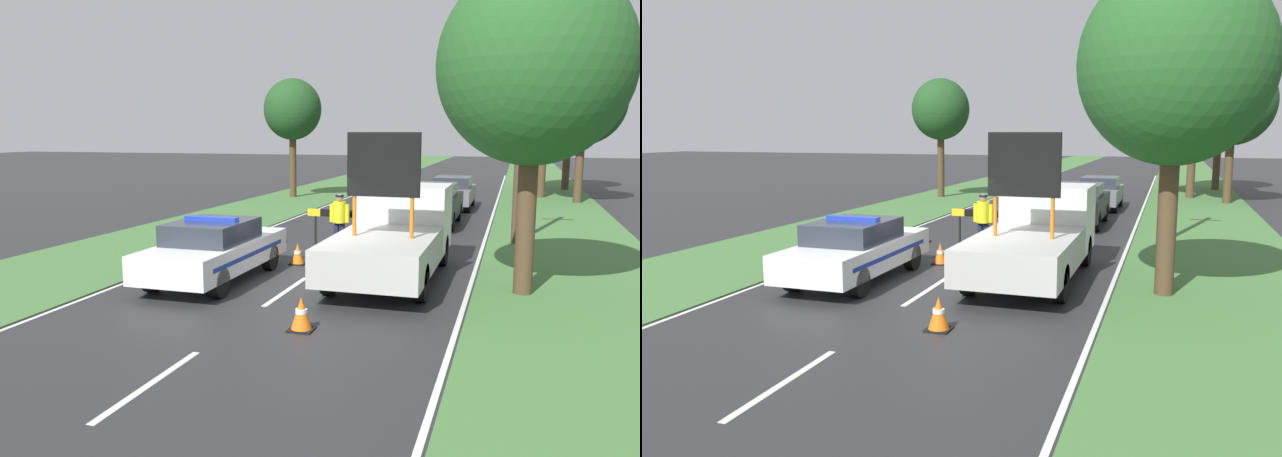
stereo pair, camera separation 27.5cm
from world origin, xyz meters
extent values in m
plane|color=#28282B|center=(0.00, 0.00, 0.00)|extent=(160.00, 160.00, 0.00)
cube|color=silver|center=(0.00, -6.00, 0.00)|extent=(0.12, 2.64, 0.01)
cube|color=silver|center=(0.00, -0.57, 0.00)|extent=(0.12, 2.64, 0.01)
cube|color=silver|center=(0.00, 4.85, 0.00)|extent=(0.12, 2.64, 0.01)
cube|color=silver|center=(0.00, 10.28, 0.00)|extent=(0.12, 2.64, 0.01)
cube|color=silver|center=(0.00, 15.71, 0.00)|extent=(0.12, 2.64, 0.01)
cube|color=silver|center=(0.00, 21.13, 0.00)|extent=(0.12, 2.64, 0.01)
cube|color=silver|center=(0.00, 26.56, 0.00)|extent=(0.12, 2.64, 0.01)
cube|color=silver|center=(0.00, 31.98, 0.00)|extent=(0.12, 2.64, 0.01)
cube|color=silver|center=(0.00, 37.41, 0.00)|extent=(0.12, 2.64, 0.01)
cube|color=silver|center=(-3.87, 10.90, 0.00)|extent=(0.10, 58.13, 0.01)
cube|color=silver|center=(3.87, 10.90, 0.00)|extent=(0.10, 58.13, 0.01)
cube|color=#427038|center=(-6.31, 20.00, 0.01)|extent=(4.67, 120.00, 0.03)
cube|color=#427038|center=(6.31, 20.00, 0.01)|extent=(4.67, 120.00, 0.03)
cube|color=white|center=(-1.99, -0.09, 0.64)|extent=(1.86, 4.68, 0.63)
cube|color=#282D38|center=(-1.99, -0.23, 1.20)|extent=(1.64, 2.15, 0.49)
cylinder|color=black|center=(-2.79, 1.36, 0.33)|extent=(0.24, 0.65, 0.65)
cylinder|color=black|center=(-1.18, 1.36, 0.33)|extent=(0.24, 0.65, 0.65)
cylinder|color=black|center=(-2.79, -1.54, 0.33)|extent=(0.24, 0.65, 0.65)
cylinder|color=black|center=(-1.18, -1.54, 0.33)|extent=(0.24, 0.65, 0.65)
cube|color=#1E38C6|center=(-1.99, -0.23, 1.50)|extent=(1.30, 0.24, 0.10)
cube|color=#193399|center=(-1.99, -0.09, 0.67)|extent=(1.87, 3.84, 0.10)
cube|color=black|center=(-1.99, 2.29, 0.58)|extent=(1.02, 0.08, 0.38)
cube|color=white|center=(1.99, 3.25, 1.26)|extent=(2.24, 1.92, 1.70)
cube|color=#232833|center=(1.99, 4.19, 1.57)|extent=(1.91, 0.04, 0.75)
cube|color=#B2B2AD|center=(1.99, 0.25, 0.80)|extent=(2.24, 4.08, 0.78)
cylinder|color=#D16619|center=(1.34, 0.25, 1.64)|extent=(0.09, 0.09, 0.90)
cylinder|color=#D16619|center=(2.63, 0.25, 1.64)|extent=(0.09, 0.09, 0.90)
cube|color=black|center=(1.99, 0.25, 2.80)|extent=(1.62, 0.12, 1.41)
cylinder|color=black|center=(0.98, 3.25, 0.41)|extent=(0.24, 0.82, 0.82)
cylinder|color=black|center=(2.99, 3.25, 0.41)|extent=(0.24, 0.82, 0.82)
cylinder|color=black|center=(0.98, -0.57, 0.41)|extent=(0.24, 0.82, 0.82)
cylinder|color=black|center=(2.99, -0.57, 0.41)|extent=(0.24, 0.82, 0.82)
cylinder|color=black|center=(-1.19, 5.20, 0.45)|extent=(0.07, 0.07, 0.90)
cylinder|color=black|center=(0.79, 5.20, 0.45)|extent=(0.07, 0.07, 0.90)
cube|color=yellow|center=(-1.23, 5.20, 1.01)|extent=(0.41, 0.08, 0.22)
cube|color=black|center=(-0.82, 5.20, 1.01)|extent=(0.41, 0.08, 0.22)
cube|color=yellow|center=(-0.41, 5.20, 1.01)|extent=(0.41, 0.08, 0.22)
cube|color=black|center=(0.00, 5.20, 1.01)|extent=(0.41, 0.08, 0.22)
cube|color=yellow|center=(0.42, 5.20, 1.01)|extent=(0.41, 0.08, 0.22)
cube|color=black|center=(0.83, 5.20, 1.01)|extent=(0.41, 0.08, 0.22)
cylinder|color=#191E38|center=(-0.27, 4.42, 0.42)|extent=(0.16, 0.16, 0.84)
cylinder|color=#191E38|center=(-0.10, 4.42, 0.42)|extent=(0.16, 0.16, 0.84)
cylinder|color=yellow|center=(-0.19, 4.42, 1.16)|extent=(0.39, 0.39, 0.63)
cylinder|color=yellow|center=(-0.43, 4.42, 1.13)|extent=(0.13, 0.13, 0.54)
cylinder|color=yellow|center=(0.05, 4.42, 1.13)|extent=(0.13, 0.13, 0.54)
sphere|color=#A57A5B|center=(-0.19, 4.42, 1.58)|extent=(0.22, 0.22, 0.22)
cylinder|color=#141933|center=(-0.19, 4.42, 1.64)|extent=(0.25, 0.25, 0.05)
cylinder|color=#232326|center=(0.66, 4.82, 0.40)|extent=(0.15, 0.15, 0.79)
cylinder|color=#232326|center=(0.83, 4.82, 0.40)|extent=(0.15, 0.15, 0.79)
cylinder|color=#4C6B9E|center=(0.75, 4.82, 1.09)|extent=(0.36, 0.36, 0.59)
cylinder|color=#4C6B9E|center=(0.52, 4.82, 1.06)|extent=(0.12, 0.12, 0.51)
cylinder|color=#4C6B9E|center=(0.97, 4.82, 1.06)|extent=(0.12, 0.12, 0.51)
sphere|color=tan|center=(0.75, 4.82, 1.49)|extent=(0.20, 0.20, 0.20)
cube|color=black|center=(-0.72, 2.19, 0.01)|extent=(0.41, 0.41, 0.03)
cone|color=orange|center=(-0.72, 2.19, 0.30)|extent=(0.35, 0.35, 0.54)
cylinder|color=white|center=(-0.72, 2.19, 0.33)|extent=(0.20, 0.20, 0.08)
cube|color=black|center=(2.03, 4.54, 0.01)|extent=(0.37, 0.37, 0.03)
cone|color=orange|center=(2.03, 4.54, 0.28)|extent=(0.32, 0.32, 0.49)
cylinder|color=white|center=(2.03, 4.54, 0.30)|extent=(0.18, 0.18, 0.07)
cube|color=black|center=(1.23, -3.09, 0.01)|extent=(0.44, 0.44, 0.03)
cone|color=orange|center=(1.23, -3.09, 0.32)|extent=(0.38, 0.38, 0.59)
cylinder|color=white|center=(1.23, -3.09, 0.35)|extent=(0.21, 0.21, 0.08)
cube|color=black|center=(-2.38, 5.16, 0.01)|extent=(0.35, 0.35, 0.03)
cone|color=orange|center=(-2.38, 5.16, 0.26)|extent=(0.30, 0.30, 0.47)
cylinder|color=white|center=(-2.38, 5.16, 0.29)|extent=(0.17, 0.17, 0.07)
cube|color=black|center=(1.77, 10.50, 0.74)|extent=(1.91, 4.48, 0.77)
cube|color=#282D38|center=(1.77, 10.37, 1.36)|extent=(1.68, 2.06, 0.47)
cylinder|color=black|center=(0.94, 11.89, 0.36)|extent=(0.24, 0.71, 0.71)
cylinder|color=black|center=(2.61, 11.89, 0.36)|extent=(0.24, 0.71, 0.71)
cylinder|color=black|center=(0.94, 9.12, 0.36)|extent=(0.24, 0.71, 0.71)
cylinder|color=black|center=(2.61, 9.12, 0.36)|extent=(0.24, 0.71, 0.71)
cube|color=slate|center=(1.98, 16.00, 0.66)|extent=(1.81, 4.48, 0.65)
cube|color=#282D38|center=(1.98, 15.87, 1.24)|extent=(1.59, 2.06, 0.49)
cylinder|color=black|center=(1.20, 17.39, 0.34)|extent=(0.24, 0.68, 0.68)
cylinder|color=black|center=(2.77, 17.39, 0.34)|extent=(0.24, 0.68, 0.68)
cylinder|color=black|center=(1.20, 14.61, 0.34)|extent=(0.24, 0.68, 0.68)
cylinder|color=black|center=(2.77, 14.61, 0.34)|extent=(0.24, 0.68, 0.68)
cylinder|color=#4C3823|center=(7.61, 27.59, 1.75)|extent=(0.43, 0.43, 3.50)
ellipsoid|color=#235623|center=(7.61, 27.59, 5.34)|extent=(4.93, 4.93, 5.17)
cylinder|color=#4C3823|center=(7.70, 20.08, 1.73)|extent=(0.40, 0.40, 3.46)
ellipsoid|color=#1E471E|center=(7.70, 20.08, 4.98)|extent=(4.04, 4.04, 4.24)
cylinder|color=#4C3823|center=(-6.77, 18.49, 1.77)|extent=(0.37, 0.37, 3.55)
ellipsoid|color=#1E471E|center=(-6.77, 18.49, 4.70)|extent=(3.08, 3.08, 3.23)
cylinder|color=#4C3823|center=(6.03, 22.22, 2.02)|extent=(0.43, 0.43, 4.04)
ellipsoid|color=#235623|center=(6.03, 22.22, 5.87)|extent=(4.89, 4.89, 5.14)
cylinder|color=#4C3823|center=(5.01, 0.70, 1.70)|extent=(0.40, 0.40, 3.40)
ellipsoid|color=#235623|center=(5.01, 0.70, 4.89)|extent=(3.99, 3.99, 4.19)
cylinder|color=#473828|center=(4.78, 7.09, 3.38)|extent=(0.20, 0.20, 6.77)
cube|color=#473828|center=(4.78, 7.09, 6.09)|extent=(1.20, 0.10, 0.10)
camera|label=1|loc=(4.78, -13.21, 3.50)|focal=35.00mm
camera|label=2|loc=(5.04, -13.13, 3.50)|focal=35.00mm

